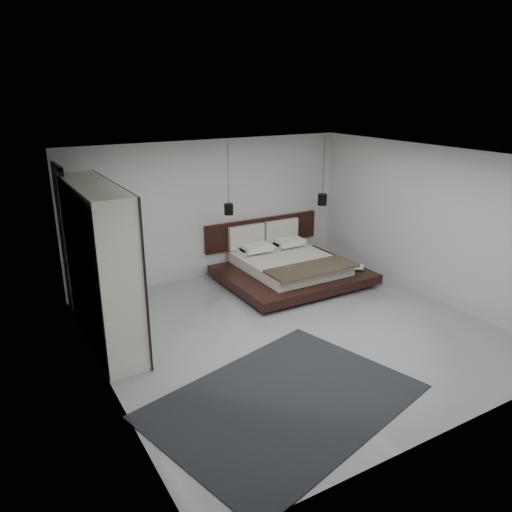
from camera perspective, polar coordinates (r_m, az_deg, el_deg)
floor at (r=8.27m, az=4.23°, el=-8.39°), size 6.00×6.00×0.00m
ceiling at (r=7.42m, az=4.75°, el=11.22°), size 6.00×6.00×0.00m
wall_back at (r=10.25m, az=-5.09°, el=5.34°), size 6.00×0.00×6.00m
wall_front at (r=5.71m, az=21.91°, el=-7.19°), size 6.00×0.00×6.00m
wall_left at (r=6.60m, az=-17.58°, el=-3.18°), size 0.00×6.00×6.00m
wall_right at (r=9.70m, az=19.28°, el=3.57°), size 0.00×6.00×6.00m
lattice_screen at (r=8.93m, az=-20.86°, el=1.46°), size 0.05×0.90×2.60m
bed at (r=10.22m, az=3.74°, el=-1.20°), size 2.75×2.38×1.07m
book_lower at (r=10.39m, az=10.92°, el=-1.25°), size 0.30×0.35×0.03m
book_upper at (r=10.35m, az=10.95°, el=-1.19°), size 0.38×0.38×0.02m
pendant_left at (r=9.66m, az=-3.14°, el=5.40°), size 0.18×0.18×1.37m
pendant_right at (r=10.86m, az=7.59°, el=6.44°), size 0.20×0.20×1.45m
wardrobe at (r=7.82m, az=-17.38°, el=-1.02°), size 0.59×2.52×2.47m
rug at (r=6.56m, az=3.27°, el=-16.21°), size 3.73×3.07×0.01m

